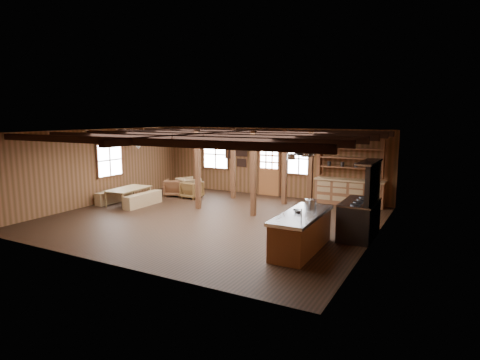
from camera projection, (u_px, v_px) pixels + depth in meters
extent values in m
cube|color=black|center=(212.00, 219.00, 12.94)|extent=(10.00, 9.00, 0.02)
cube|color=black|center=(211.00, 131.00, 12.49)|extent=(10.00, 9.00, 0.02)
cube|color=#4F3216|center=(99.00, 167.00, 15.07)|extent=(0.02, 9.00, 2.80)
cube|color=#4F3216|center=(375.00, 189.00, 10.36)|extent=(0.02, 9.00, 2.80)
cube|color=#4F3216|center=(270.00, 162.00, 16.63)|extent=(10.00, 0.02, 2.80)
cube|color=#4F3216|center=(101.00, 202.00, 8.80)|extent=(10.00, 0.02, 2.80)
cube|color=black|center=(131.00, 141.00, 9.47)|extent=(9.80, 0.12, 0.18)
cube|color=black|center=(171.00, 138.00, 10.78)|extent=(9.80, 0.12, 0.18)
cube|color=black|center=(202.00, 136.00, 12.08)|extent=(9.80, 0.12, 0.18)
cube|color=black|center=(227.00, 134.00, 13.38)|extent=(9.80, 0.12, 0.18)
cube|color=black|center=(248.00, 133.00, 14.69)|extent=(9.80, 0.12, 0.18)
cube|color=black|center=(263.00, 131.00, 15.81)|extent=(9.80, 0.12, 0.18)
cube|color=black|center=(211.00, 135.00, 12.51)|extent=(0.18, 8.82, 0.18)
cube|color=#492615|center=(198.00, 170.00, 14.15)|extent=(0.15, 0.15, 2.80)
cube|color=#492615|center=(233.00, 164.00, 15.96)|extent=(0.15, 0.15, 2.80)
cube|color=#492615|center=(253.00, 174.00, 13.11)|extent=(0.15, 0.15, 2.80)
cube|color=#492615|center=(285.00, 167.00, 14.93)|extent=(0.15, 0.15, 2.80)
cube|color=#492615|center=(310.00, 174.00, 13.23)|extent=(0.15, 0.15, 2.80)
cube|color=brown|center=(269.00, 182.00, 16.71)|extent=(0.90, 0.06, 1.10)
cube|color=#492615|center=(259.00, 170.00, 16.86)|extent=(0.06, 0.08, 2.10)
cube|color=#492615|center=(280.00, 171.00, 16.41)|extent=(0.06, 0.08, 2.10)
cube|color=#492615|center=(269.00, 145.00, 16.47)|extent=(1.02, 0.08, 0.06)
cube|color=white|center=(269.00, 158.00, 16.56)|extent=(0.84, 0.02, 0.90)
cube|color=white|center=(216.00, 154.00, 17.78)|extent=(1.20, 0.02, 1.20)
cube|color=#492615|center=(216.00, 154.00, 17.78)|extent=(1.32, 0.06, 1.32)
cube|color=white|center=(299.00, 159.00, 15.95)|extent=(0.90, 0.02, 1.20)
cube|color=#492615|center=(299.00, 159.00, 15.95)|extent=(1.02, 0.06, 1.32)
cube|color=white|center=(110.00, 160.00, 15.45)|extent=(0.02, 1.20, 1.20)
cube|color=#492615|center=(110.00, 160.00, 15.45)|extent=(0.14, 1.24, 1.32)
cube|color=silver|center=(242.00, 151.00, 17.14)|extent=(0.50, 0.03, 0.40)
cube|color=black|center=(241.00, 151.00, 17.13)|extent=(0.55, 0.02, 0.45)
cube|color=silver|center=(229.00, 153.00, 17.43)|extent=(0.35, 0.03, 0.45)
cube|color=black|center=(229.00, 153.00, 17.43)|extent=(0.40, 0.02, 0.50)
cube|color=silver|center=(242.00, 163.00, 17.22)|extent=(0.40, 0.03, 0.30)
cube|color=black|center=(241.00, 163.00, 17.21)|extent=(0.45, 0.02, 0.35)
cube|color=brown|center=(349.00, 193.00, 14.91)|extent=(2.50, 0.55, 0.90)
cube|color=olive|center=(350.00, 180.00, 14.82)|extent=(2.55, 0.60, 0.06)
cube|color=brown|center=(351.00, 167.00, 14.81)|extent=(2.30, 0.35, 0.04)
cube|color=brown|center=(351.00, 158.00, 14.75)|extent=(2.30, 0.35, 0.04)
cube|color=brown|center=(352.00, 149.00, 14.70)|extent=(2.30, 0.35, 0.04)
cube|color=brown|center=(321.00, 157.00, 15.29)|extent=(0.04, 0.35, 1.40)
cube|color=brown|center=(384.00, 160.00, 14.21)|extent=(0.04, 0.35, 1.40)
cylinder|color=#2E2E30|center=(138.00, 136.00, 13.94)|extent=(0.02, 0.02, 0.45)
cone|color=silver|center=(138.00, 146.00, 13.99)|extent=(0.36, 0.36, 0.22)
cylinder|color=#2E2E30|center=(206.00, 135.00, 14.97)|extent=(0.02, 0.02, 0.45)
cone|color=silver|center=(206.00, 144.00, 15.02)|extent=(0.36, 0.36, 0.22)
cylinder|color=#2E2E30|center=(310.00, 142.00, 11.32)|extent=(0.04, 3.00, 0.04)
cylinder|color=#2E2E30|center=(291.00, 149.00, 10.19)|extent=(0.01, 0.01, 0.23)
cylinder|color=#B7B9BE|center=(291.00, 157.00, 10.22)|extent=(0.21, 0.21, 0.14)
cylinder|color=#2E2E30|center=(299.00, 147.00, 10.55)|extent=(0.01, 0.01, 0.15)
cylinder|color=#2E2E30|center=(299.00, 152.00, 10.58)|extent=(0.24, 0.24, 0.14)
cylinder|color=#2E2E30|center=(305.00, 147.00, 10.94)|extent=(0.01, 0.01, 0.24)
cylinder|color=#B7B9BE|center=(305.00, 154.00, 10.97)|extent=(0.23, 0.23, 0.14)
cylinder|color=#2E2E30|center=(309.00, 147.00, 11.36)|extent=(0.01, 0.01, 0.28)
cylinder|color=#2E2E30|center=(308.00, 154.00, 11.40)|extent=(0.19, 0.19, 0.14)
cylinder|color=#2E2E30|center=(312.00, 146.00, 11.78)|extent=(0.01, 0.01, 0.28)
cylinder|color=#B7B9BE|center=(312.00, 153.00, 11.81)|extent=(0.19, 0.19, 0.14)
cylinder|color=#2E2E30|center=(321.00, 144.00, 12.11)|extent=(0.01, 0.01, 0.22)
cylinder|color=#2E2E30|center=(320.00, 150.00, 12.14)|extent=(0.23, 0.23, 0.14)
cylinder|color=#2E2E30|center=(324.00, 142.00, 12.51)|extent=(0.01, 0.01, 0.16)
cylinder|color=#B7B9BE|center=(324.00, 147.00, 12.53)|extent=(0.25, 0.25, 0.14)
cube|color=brown|center=(301.00, 234.00, 9.80)|extent=(0.83, 2.41, 0.86)
cube|color=#B7B9BE|center=(302.00, 215.00, 9.73)|extent=(0.91, 2.51, 0.08)
cylinder|color=#2E2E30|center=(293.00, 221.00, 9.21)|extent=(0.44, 0.44, 0.06)
cylinder|color=#B7B9BE|center=(301.00, 215.00, 9.09)|extent=(0.03, 0.03, 0.30)
cube|color=olive|center=(293.00, 230.00, 11.02)|extent=(0.42, 0.33, 0.34)
cube|color=#2E2E30|center=(359.00, 220.00, 10.89)|extent=(0.85, 1.60, 0.96)
cube|color=#B7B9BE|center=(360.00, 202.00, 10.81)|extent=(0.87, 1.62, 0.04)
cube|color=#2E2E30|center=(373.00, 182.00, 10.57)|extent=(0.12, 1.60, 1.07)
cube|color=#B7B9BE|center=(370.00, 162.00, 10.54)|extent=(0.40, 1.71, 0.05)
imported|color=olive|center=(129.00, 196.00, 15.05)|extent=(1.05, 1.76, 0.60)
cube|color=olive|center=(115.00, 196.00, 15.41)|extent=(0.32, 1.71, 0.47)
cube|color=olive|center=(143.00, 200.00, 14.74)|extent=(0.32, 1.73, 0.48)
imported|color=brown|center=(174.00, 188.00, 16.61)|extent=(0.96, 0.97, 0.69)
imported|color=brown|center=(192.00, 190.00, 16.17)|extent=(0.77, 0.79, 0.68)
imported|color=brown|center=(189.00, 187.00, 16.60)|extent=(1.12, 1.13, 0.77)
cylinder|color=#B7B9BE|center=(311.00, 203.00, 10.42)|extent=(0.32, 0.32, 0.19)
imported|color=silver|center=(298.00, 211.00, 9.85)|extent=(0.27, 0.27, 0.06)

